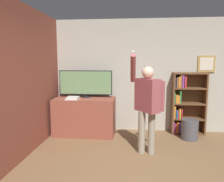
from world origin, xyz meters
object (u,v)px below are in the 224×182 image
bookshelf (185,104)px  waste_bin (190,130)px  television (86,83)px  game_console (73,98)px  person (147,101)px

bookshelf → waste_bin: bearing=-86.5°
television → waste_bin: size_ratio=2.85×
game_console → television: bearing=56.5°
waste_bin → bookshelf: bearing=93.5°
television → game_console: size_ratio=5.03×
person → waste_bin: (0.99, 0.83, -0.76)m
television → bookshelf: television is taller
game_console → person: 1.77m
game_console → bookshelf: bookshelf is taller
television → bookshelf: size_ratio=0.87×
television → game_console: (-0.22, -0.33, -0.30)m
bookshelf → person: person is taller
television → game_console: television is taller
television → person: (1.38, -1.10, -0.21)m
game_console → bookshelf: bearing=10.6°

